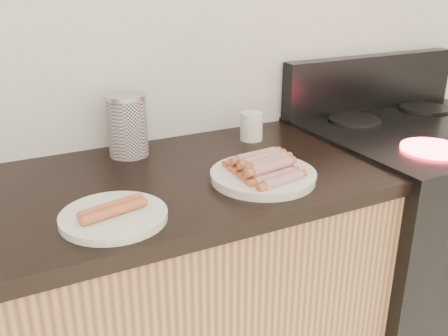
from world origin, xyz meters
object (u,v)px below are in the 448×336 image
canister (127,125)px  mug (251,126)px  side_plate (114,217)px  stove (409,245)px  main_plate (263,177)px

canister → mug: (0.39, -0.04, -0.05)m
side_plate → mug: bearing=32.3°
stove → main_plate: size_ratio=3.41×
stove → main_plate: 0.85m
canister → mug: size_ratio=2.01×
canister → mug: 0.39m
stove → side_plate: bearing=-172.1°
canister → stove: bearing=-13.2°
side_plate → canister: size_ratio=1.30×
mug → side_plate: bearing=-147.7°
main_plate → mug: (0.14, 0.30, 0.04)m
stove → mug: size_ratio=10.27×
main_plate → canister: 0.43m
stove → main_plate: bearing=-170.9°
stove → mug: bearing=162.2°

